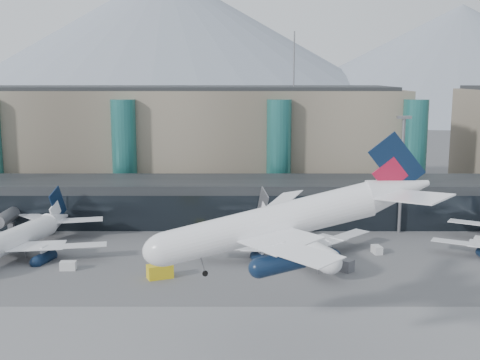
# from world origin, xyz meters

# --- Properties ---
(ground) EXTENTS (900.00, 900.00, 0.00)m
(ground) POSITION_xyz_m (0.00, 0.00, 0.00)
(ground) COLOR #515154
(ground) RESTS_ON ground
(concourse) EXTENTS (170.00, 27.00, 10.00)m
(concourse) POSITION_xyz_m (-0.02, 57.73, 4.97)
(concourse) COLOR black
(concourse) RESTS_ON ground
(terminal_main) EXTENTS (130.00, 30.00, 31.00)m
(terminal_main) POSITION_xyz_m (-25.00, 90.00, 15.44)
(terminal_main) COLOR gray
(terminal_main) RESTS_ON ground
(teal_towers) EXTENTS (116.40, 19.40, 46.00)m
(teal_towers) POSITION_xyz_m (-14.99, 74.01, 14.01)
(teal_towers) COLOR #276E6A
(teal_towers) RESTS_ON ground
(mountain_ridge) EXTENTS (910.00, 400.00, 110.00)m
(mountain_ridge) POSITION_xyz_m (15.97, 380.00, 45.74)
(mountain_ridge) COLOR gray
(mountain_ridge) RESTS_ON ground
(lightmast_mid) EXTENTS (3.00, 1.20, 25.60)m
(lightmast_mid) POSITION_xyz_m (30.00, 48.00, 14.42)
(lightmast_mid) COLOR slate
(lightmast_mid) RESTS_ON ground
(hero_jet) EXTENTS (35.83, 37.01, 11.92)m
(hero_jet) POSITION_xyz_m (1.73, -10.07, 18.35)
(hero_jet) COLOR white
(hero_jet) RESTS_ON ground
(jet_parked_left) EXTENTS (36.81, 38.18, 12.26)m
(jet_parked_left) POSITION_xyz_m (-47.44, 32.49, 4.64)
(jet_parked_left) COLOR white
(jet_parked_left) RESTS_ON ground
(jet_parked_mid) EXTENTS (35.56, 37.80, 12.15)m
(jet_parked_mid) POSITION_xyz_m (4.28, 32.44, 4.60)
(jet_parked_mid) COLOR white
(jet_parked_mid) RESTS_ON ground
(veh_a) EXTENTS (2.86, 1.71, 1.56)m
(veh_a) POSITION_xyz_m (-35.62, 22.26, 0.78)
(veh_a) COLOR silver
(veh_a) RESTS_ON ground
(veh_b) EXTENTS (2.56, 3.27, 1.65)m
(veh_b) POSITION_xyz_m (-13.88, 45.50, 0.83)
(veh_b) COLOR gold
(veh_b) RESTS_ON ground
(veh_c) EXTENTS (4.17, 4.10, 2.13)m
(veh_c) POSITION_xyz_m (13.22, 22.08, 1.06)
(veh_c) COLOR #515157
(veh_c) RESTS_ON ground
(veh_d) EXTENTS (2.27, 2.71, 1.36)m
(veh_d) POSITION_xyz_m (43.99, 39.39, 0.68)
(veh_d) COLOR silver
(veh_d) RESTS_ON ground
(veh_g) EXTENTS (1.93, 2.83, 1.53)m
(veh_g) POSITION_xyz_m (21.62, 32.26, 0.77)
(veh_g) COLOR silver
(veh_g) RESTS_ON ground
(veh_h) EXTENTS (4.83, 3.71, 2.37)m
(veh_h) POSITION_xyz_m (-18.68, 18.00, 1.19)
(veh_h) COLOR gold
(veh_h) RESTS_ON ground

